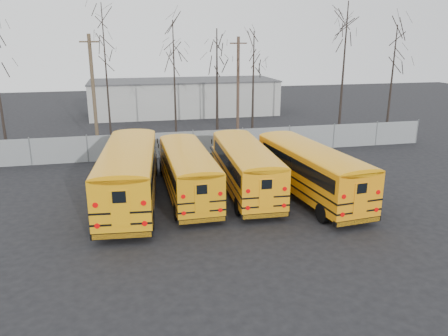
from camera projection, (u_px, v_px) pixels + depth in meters
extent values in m
plane|color=black|center=(228.00, 212.00, 23.38)|extent=(120.00, 120.00, 0.00)
cube|color=gray|center=(193.00, 144.00, 34.31)|extent=(40.00, 0.04, 2.00)
cube|color=#A4A49F|center=(184.00, 97.00, 53.13)|extent=(22.00, 8.00, 4.00)
cylinder|color=black|center=(99.00, 222.00, 20.79)|extent=(0.41, 1.11, 1.09)
cylinder|color=black|center=(151.00, 220.00, 21.10)|extent=(0.41, 1.11, 1.09)
cylinder|color=black|center=(118.00, 168.00, 29.48)|extent=(0.41, 1.11, 1.09)
cylinder|color=black|center=(155.00, 167.00, 29.78)|extent=(0.41, 1.11, 1.09)
cube|color=orange|center=(129.00, 174.00, 23.94)|extent=(3.66, 10.33, 2.56)
cube|color=orange|center=(136.00, 158.00, 29.83)|extent=(2.61, 2.07, 1.09)
cube|color=black|center=(128.00, 165.00, 23.57)|extent=(3.60, 9.25, 0.76)
cube|color=black|center=(131.00, 182.00, 25.04)|extent=(3.87, 12.20, 0.10)
cube|color=black|center=(130.00, 173.00, 24.89)|extent=(3.87, 12.20, 0.10)
cube|color=black|center=(122.00, 235.00, 19.62)|extent=(2.80, 0.50, 0.30)
cube|color=black|center=(138.00, 163.00, 30.83)|extent=(2.62, 0.46, 0.28)
cube|color=orange|center=(120.00, 209.00, 19.13)|extent=(0.82, 0.12, 1.69)
cylinder|color=#B20505|center=(97.00, 226.00, 19.21)|extent=(0.24, 0.07, 0.24)
cylinder|color=#B20505|center=(145.00, 224.00, 19.46)|extent=(0.24, 0.07, 0.24)
cylinder|color=#B20505|center=(95.00, 205.00, 18.93)|extent=(0.24, 0.07, 0.24)
cylinder|color=#B20505|center=(143.00, 203.00, 19.18)|extent=(0.24, 0.07, 0.24)
cylinder|color=black|center=(177.00, 211.00, 22.28)|extent=(0.27, 0.95, 0.95)
cylinder|color=black|center=(218.00, 208.00, 22.74)|extent=(0.27, 0.95, 0.95)
cylinder|color=black|center=(162.00, 168.00, 29.72)|extent=(0.27, 0.95, 0.95)
cylinder|color=black|center=(193.00, 166.00, 30.19)|extent=(0.27, 0.95, 0.95)
cube|color=orange|center=(188.00, 172.00, 25.07)|extent=(2.42, 8.85, 2.23)
cube|color=orange|center=(177.00, 159.00, 30.13)|extent=(2.15, 1.63, 0.95)
cube|color=black|center=(189.00, 164.00, 24.75)|extent=(2.46, 7.90, 0.67)
cube|color=black|center=(186.00, 179.00, 26.02)|extent=(2.46, 10.48, 0.09)
cube|color=black|center=(186.00, 171.00, 25.89)|extent=(2.46, 10.48, 0.09)
cube|color=black|center=(202.00, 220.00, 21.37)|extent=(2.43, 0.22, 0.27)
cube|color=black|center=(176.00, 163.00, 30.99)|extent=(2.28, 0.20, 0.25)
cube|color=orange|center=(202.00, 199.00, 20.95)|extent=(0.71, 0.04, 1.47)
cylinder|color=#B20505|center=(184.00, 213.00, 20.93)|extent=(0.21, 0.04, 0.21)
cylinder|color=#B20505|center=(220.00, 210.00, 21.32)|extent=(0.21, 0.04, 0.21)
cylinder|color=#B20505|center=(183.00, 197.00, 20.69)|extent=(0.21, 0.04, 0.21)
cylinder|color=#B20505|center=(220.00, 194.00, 21.08)|extent=(0.21, 0.04, 0.21)
cylinder|color=black|center=(238.00, 206.00, 22.92)|extent=(0.32, 0.99, 0.98)
cylinder|color=black|center=(279.00, 204.00, 23.30)|extent=(0.32, 0.99, 0.98)
cylinder|color=black|center=(214.00, 164.00, 30.68)|extent=(0.32, 0.99, 0.98)
cylinder|color=black|center=(245.00, 162.00, 31.05)|extent=(0.32, 0.99, 0.98)
cube|color=orange|center=(246.00, 167.00, 25.78)|extent=(2.87, 9.21, 2.30)
cube|color=orange|center=(229.00, 155.00, 31.05)|extent=(2.28, 1.77, 0.98)
cube|color=black|center=(247.00, 160.00, 25.45)|extent=(2.86, 8.24, 0.69)
cube|color=black|center=(243.00, 175.00, 26.77)|extent=(2.97, 10.90, 0.09)
cube|color=black|center=(243.00, 167.00, 26.63)|extent=(2.97, 10.90, 0.09)
cube|color=black|center=(265.00, 215.00, 21.92)|extent=(2.51, 0.33, 0.27)
cube|color=black|center=(227.00, 159.00, 31.94)|extent=(2.36, 0.30, 0.25)
cube|color=orange|center=(266.00, 194.00, 21.48)|extent=(0.74, 0.07, 1.52)
cylinder|color=#B20505|center=(248.00, 208.00, 21.51)|extent=(0.22, 0.05, 0.22)
cylinder|color=#B20505|center=(284.00, 206.00, 21.83)|extent=(0.22, 0.05, 0.22)
cylinder|color=#B20505|center=(248.00, 191.00, 21.26)|extent=(0.22, 0.05, 0.22)
cylinder|color=#B20505|center=(285.00, 189.00, 21.58)|extent=(0.22, 0.05, 0.22)
cylinder|color=black|center=(323.00, 213.00, 22.00)|extent=(0.38, 1.03, 1.01)
cylinder|color=black|center=(361.00, 208.00, 22.70)|extent=(0.38, 1.03, 1.01)
cylinder|color=black|center=(257.00, 168.00, 29.69)|extent=(0.38, 1.03, 1.01)
cylinder|color=black|center=(287.00, 165.00, 30.39)|extent=(0.38, 1.03, 1.01)
cube|color=orange|center=(311.00, 171.00, 24.99)|extent=(3.47, 9.58, 2.37)
cube|color=orange|center=(271.00, 158.00, 30.21)|extent=(2.43, 1.94, 1.01)
cube|color=black|center=(314.00, 163.00, 24.65)|extent=(3.41, 8.58, 0.71)
cube|color=black|center=(303.00, 178.00, 25.97)|extent=(3.68, 11.31, 0.09)
cube|color=black|center=(304.00, 170.00, 25.83)|extent=(3.68, 11.31, 0.09)
cube|color=black|center=(357.00, 221.00, 21.18)|extent=(2.59, 0.49, 0.28)
cube|color=black|center=(266.00, 162.00, 31.10)|extent=(2.43, 0.45, 0.26)
cube|color=orange|center=(361.00, 198.00, 20.73)|extent=(0.76, 0.12, 1.56)
cylinder|color=#B20505|center=(342.00, 215.00, 20.63)|extent=(0.22, 0.06, 0.22)
cylinder|color=#B20505|center=(376.00, 210.00, 21.22)|extent=(0.22, 0.06, 0.22)
cylinder|color=#B20505|center=(344.00, 197.00, 20.37)|extent=(0.22, 0.06, 0.22)
cylinder|color=#B20505|center=(378.00, 192.00, 20.96)|extent=(0.22, 0.06, 0.22)
cylinder|color=brown|center=(94.00, 93.00, 35.87)|extent=(0.29, 0.29, 9.30)
cube|color=brown|center=(89.00, 42.00, 34.71)|extent=(1.59, 0.69, 0.12)
cylinder|color=#473428|center=(238.00, 86.00, 41.73)|extent=(0.28, 0.28, 9.10)
cube|color=#473428|center=(238.00, 43.00, 40.60)|extent=(1.62, 0.19, 0.12)
cone|color=black|center=(107.00, 81.00, 33.75)|extent=(0.26, 0.26, 11.50)
cone|color=black|center=(175.00, 85.00, 36.27)|extent=(0.26, 0.26, 10.37)
cone|color=black|center=(217.00, 85.00, 39.44)|extent=(0.26, 0.26, 9.78)
cone|color=black|center=(253.00, 88.00, 38.42)|extent=(0.26, 0.26, 9.55)
cone|color=black|center=(343.00, 71.00, 40.23)|extent=(0.26, 0.26, 12.13)
cone|color=black|center=(391.00, 83.00, 39.72)|extent=(0.26, 0.26, 10.09)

